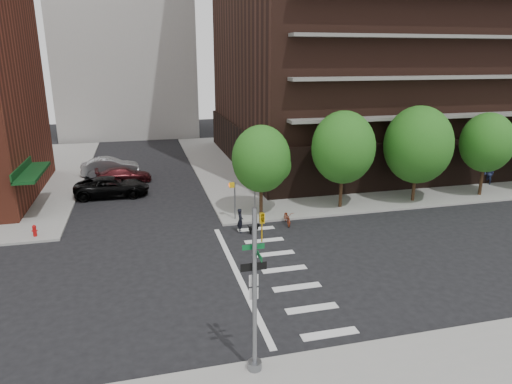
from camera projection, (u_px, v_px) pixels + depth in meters
The scene contains 17 objects.
ground at pixel (228, 276), 23.20m from camera, with size 120.00×120.00×0.00m, color black.
sidewalk_ne at pixel (371, 158), 49.86m from camera, with size 39.00×33.00×0.15m, color gray.
crosswalk at pixel (270, 271), 23.72m from camera, with size 3.85×13.00×0.01m.
tree_a at pixel (261, 159), 30.88m from camera, with size 4.00×4.00×5.90m.
tree_b at pixel (343, 147), 32.16m from camera, with size 4.50×4.50×6.65m.
tree_c at pixel (418, 145), 33.61m from camera, with size 5.00×5.00×6.80m.
tree_d at pixel (487, 143), 35.07m from camera, with size 4.00×4.00×6.20m.
traffic_signal at pixel (255, 305), 15.36m from camera, with size 0.90×0.75×6.00m.
pedestrian_signal at pixel (239, 194), 30.57m from camera, with size 2.18×0.67×2.60m.
fire_hydrant at pixel (35, 230), 27.79m from camera, with size 0.24×0.24×0.73m.
parked_car_black at pixel (112, 187), 36.11m from camera, with size 5.72×2.64×1.59m, color black.
parked_car_maroon at pixel (124, 175), 40.08m from camera, with size 4.75×1.93×1.38m, color #451317.
parked_car_silver at pixel (110, 167), 42.42m from camera, with size 5.17×1.80×1.70m, color #93969A.
scooter at pixel (287, 217), 30.22m from camera, with size 0.62×1.76×0.93m, color maroon.
dog_walker at pixel (240, 221), 28.73m from camera, with size 0.38×0.57×1.57m, color black.
dog at pixel (254, 228), 28.62m from camera, with size 0.72×0.30×0.60m.
pedestrian_far at pixel (489, 174), 39.00m from camera, with size 0.71×0.91×1.87m, color navy.
Camera 1 is at (-3.82, -20.70, 10.74)m, focal length 32.00 mm.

